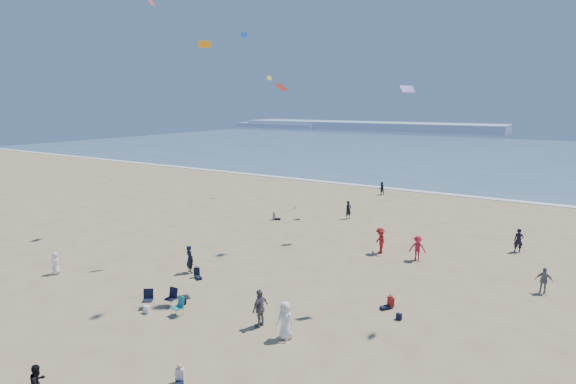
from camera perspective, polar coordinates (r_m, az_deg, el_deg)
The scene contains 12 objects.
ground at distance 20.20m, azimuth -18.43°, elevation -21.89°, with size 220.00×220.00×0.00m, color tan.
ocean at distance 106.84m, azimuth 24.57°, elevation 4.35°, with size 220.00×100.00×0.06m, color #476B84.
surf_line at distance 58.07m, azimuth 17.92°, elevation -0.10°, with size 220.00×1.20×0.08m, color white.
headland_far at distance 195.05m, azimuth 9.85°, elevation 8.29°, with size 110.00×20.00×3.20m, color #7A8EA8.
headland_near at distance 209.17m, azimuth -0.99°, elevation 8.47°, with size 40.00×14.00×2.00m, color #7A8EA8.
standing_flyers at distance 27.52m, azimuth 11.18°, elevation -10.22°, with size 32.10×44.32×1.93m.
seated_group at distance 25.24m, azimuth -3.69°, elevation -13.23°, with size 17.76×29.49×0.84m.
chair_cluster at distance 25.44m, azimuth -15.35°, elevation -13.22°, with size 2.79×1.54×1.00m.
white_tote at distance 25.49m, azimuth -17.47°, elevation -14.04°, with size 0.35×0.20×0.40m, color white.
black_backpack at distance 25.96m, azimuth -13.19°, elevation -13.36°, with size 0.30×0.22×0.38m, color black.
navy_bag at distance 24.40m, azimuth 13.91°, elevation -15.10°, with size 0.28×0.18×0.34m, color black.
kites_aloft at distance 23.59m, azimuth 25.92°, elevation 17.83°, with size 37.90×43.08×28.44m.
Camera 1 is at (13.48, -10.44, 10.83)m, focal length 28.00 mm.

